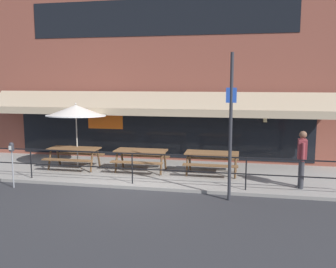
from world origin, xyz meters
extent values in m
plane|color=#2D2D30|center=(0.00, 0.00, 0.00)|extent=(120.00, 120.00, 0.00)
cube|color=gray|center=(0.00, 2.00, 0.05)|extent=(15.00, 4.00, 0.10)
cube|color=brown|center=(0.00, 4.25, 3.96)|extent=(15.00, 0.50, 7.92)
cube|color=black|center=(0.00, 3.99, 5.70)|extent=(10.50, 0.02, 1.40)
cube|color=black|center=(0.00, 3.99, 1.35)|extent=(12.00, 0.02, 2.30)
cube|color=orange|center=(-2.25, 3.97, 1.65)|extent=(1.50, 0.02, 0.70)
cube|color=tan|center=(0.00, 3.45, 2.50)|extent=(13.80, 0.92, 0.70)
cube|color=tan|center=(0.00, 2.94, 2.10)|extent=(13.80, 0.08, 0.28)
cube|color=black|center=(4.12, 3.86, 2.03)|extent=(0.04, 0.28, 0.04)
cube|color=black|center=(4.12, 3.72, 1.85)|extent=(0.18, 0.18, 0.28)
cube|color=beige|center=(4.12, 3.72, 1.85)|extent=(0.13, 0.19, 0.20)
cylinder|color=black|center=(-3.45, 0.30, 0.57)|extent=(0.04, 0.04, 0.95)
cylinder|color=black|center=(0.00, 0.30, 0.57)|extent=(0.04, 0.04, 0.95)
cylinder|color=black|center=(3.45, 0.30, 0.57)|extent=(0.04, 0.04, 0.95)
cube|color=black|center=(0.00, 0.30, 1.05)|extent=(13.80, 0.04, 0.04)
cube|color=black|center=(0.00, 0.30, 0.57)|extent=(13.80, 0.03, 0.03)
cube|color=brown|center=(-2.64, 1.79, 0.84)|extent=(1.80, 0.80, 0.05)
cube|color=brown|center=(-2.64, 1.21, 0.54)|extent=(1.80, 0.26, 0.04)
cube|color=brown|center=(-2.64, 2.37, 0.54)|extent=(1.80, 0.26, 0.04)
cylinder|color=brown|center=(-1.84, 1.48, 0.47)|extent=(0.07, 0.30, 0.73)
cylinder|color=brown|center=(-1.84, 2.11, 0.47)|extent=(0.07, 0.30, 0.73)
cylinder|color=brown|center=(-3.44, 1.48, 0.47)|extent=(0.07, 0.30, 0.73)
cylinder|color=brown|center=(-3.44, 2.11, 0.47)|extent=(0.07, 0.30, 0.73)
cube|color=brown|center=(-0.16, 1.88, 0.84)|extent=(1.80, 0.80, 0.05)
cube|color=brown|center=(-0.16, 1.30, 0.54)|extent=(1.80, 0.26, 0.04)
cube|color=brown|center=(-0.16, 2.46, 0.54)|extent=(1.80, 0.26, 0.04)
cylinder|color=brown|center=(0.64, 1.56, 0.47)|extent=(0.07, 0.30, 0.73)
cylinder|color=brown|center=(0.64, 2.20, 0.47)|extent=(0.07, 0.30, 0.73)
cylinder|color=brown|center=(-0.96, 1.56, 0.47)|extent=(0.07, 0.30, 0.73)
cylinder|color=brown|center=(-0.96, 2.20, 0.47)|extent=(0.07, 0.30, 0.73)
cube|color=brown|center=(2.32, 1.94, 0.84)|extent=(1.80, 0.80, 0.05)
cube|color=brown|center=(2.32, 1.36, 0.54)|extent=(1.80, 0.26, 0.04)
cube|color=brown|center=(2.32, 2.52, 0.54)|extent=(1.80, 0.26, 0.04)
cylinder|color=brown|center=(3.12, 1.62, 0.47)|extent=(0.07, 0.30, 0.73)
cylinder|color=brown|center=(3.12, 2.26, 0.47)|extent=(0.07, 0.30, 0.73)
cylinder|color=brown|center=(1.52, 1.62, 0.47)|extent=(0.07, 0.30, 0.73)
cylinder|color=brown|center=(1.52, 2.26, 0.47)|extent=(0.07, 0.30, 0.73)
cylinder|color=#B7B2A8|center=(-2.64, 2.06, 1.25)|extent=(0.04, 0.04, 2.30)
cone|color=silver|center=(-2.64, 2.06, 2.20)|extent=(2.10, 2.11, 0.48)
cylinder|color=white|center=(-2.64, 2.06, 2.01)|extent=(2.14, 2.14, 0.12)
sphere|color=#B7B2A8|center=(-2.64, 2.06, 2.44)|extent=(0.07, 0.07, 0.07)
cylinder|color=#333338|center=(5.06, 0.77, 0.53)|extent=(0.15, 0.15, 0.86)
cylinder|color=#333338|center=(5.07, 0.97, 0.53)|extent=(0.15, 0.15, 0.86)
cube|color=maroon|center=(5.06, 0.87, 1.26)|extent=(0.26, 0.41, 0.60)
cylinder|color=maroon|center=(5.05, 0.61, 1.23)|extent=(0.10, 0.10, 0.54)
cylinder|color=maroon|center=(5.08, 1.13, 1.23)|extent=(0.10, 0.10, 0.54)
sphere|color=brown|center=(5.06, 0.87, 1.70)|extent=(0.22, 0.22, 0.22)
cylinder|color=gray|center=(-3.55, -0.54, 0.57)|extent=(0.04, 0.04, 1.15)
cylinder|color=#2D2D33|center=(-3.55, -0.54, 1.25)|extent=(0.15, 0.15, 0.20)
sphere|color=#2D2D33|center=(-3.55, -0.54, 1.35)|extent=(0.14, 0.14, 0.14)
cube|color=silver|center=(-3.55, -0.62, 1.26)|extent=(0.08, 0.01, 0.13)
cylinder|color=#2D2D33|center=(3.00, -0.45, 2.01)|extent=(0.09, 0.09, 4.01)
cube|color=blue|center=(3.00, -0.47, 2.89)|extent=(0.28, 0.02, 0.40)
camera|label=1|loc=(3.33, -10.55, 3.27)|focal=40.00mm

